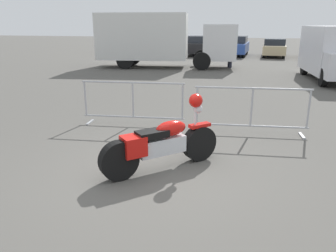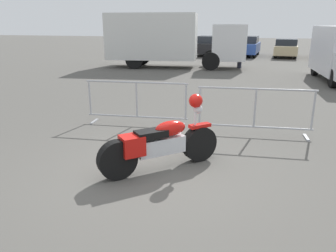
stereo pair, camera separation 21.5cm
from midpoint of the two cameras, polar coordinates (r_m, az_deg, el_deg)
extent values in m
plane|color=#54514C|center=(5.54, -0.68, -8.11)|extent=(120.00, 120.00, 0.00)
cylinder|color=black|center=(5.93, 6.51, -3.08)|extent=(0.58, 0.58, 0.64)
cylinder|color=black|center=(5.26, -7.65, -5.86)|extent=(0.58, 0.58, 0.64)
cube|color=silver|center=(5.52, -0.13, -3.46)|extent=(0.76, 0.77, 0.28)
ellipsoid|color=red|center=(5.51, 1.52, -0.41)|extent=(0.58, 0.58, 0.26)
cube|color=black|center=(5.36, -1.83, -1.37)|extent=(0.56, 0.57, 0.12)
cube|color=red|center=(5.27, -5.14, -3.37)|extent=(0.48, 0.48, 0.32)
cube|color=red|center=(5.83, 6.62, 0.06)|extent=(0.38, 0.38, 0.06)
cylinder|color=silver|center=(5.73, 5.84, 1.21)|extent=(0.06, 0.06, 0.45)
sphere|color=silver|center=(5.71, 6.32, 2.97)|extent=(0.16, 0.16, 0.16)
sphere|color=red|center=(5.65, 5.94, 4.39)|extent=(0.24, 0.24, 0.24)
cylinder|color=#9EA0A5|center=(7.91, -4.80, 7.58)|extent=(2.49, 0.35, 0.04)
cylinder|color=#9EA0A5|center=(8.10, -4.65, 1.64)|extent=(2.49, 0.35, 0.04)
cylinder|color=#9EA0A5|center=(8.38, -12.73, 4.80)|extent=(0.05, 0.05, 0.85)
cylinder|color=#9EA0A5|center=(8.00, -4.72, 4.58)|extent=(0.05, 0.05, 0.85)
cylinder|color=#9EA0A5|center=(7.78, 3.91, 4.23)|extent=(0.05, 0.05, 0.85)
cube|color=#9EA0A5|center=(8.51, -12.03, 0.78)|extent=(0.11, 0.44, 0.03)
cube|color=#9EA0A5|center=(7.95, 3.32, -0.03)|extent=(0.11, 0.44, 0.03)
cylinder|color=#9EA0A5|center=(7.34, 15.99, 6.22)|extent=(2.49, 0.35, 0.04)
cylinder|color=#9EA0A5|center=(7.54, 15.46, -0.12)|extent=(2.49, 0.35, 0.04)
cylinder|color=#9EA0A5|center=(7.41, 6.41, 3.51)|extent=(0.05, 0.05, 0.85)
cylinder|color=#9EA0A5|center=(7.43, 15.72, 3.00)|extent=(0.05, 0.05, 0.85)
cylinder|color=#9EA0A5|center=(7.65, 24.73, 2.44)|extent=(0.05, 0.05, 0.85)
cube|color=#9EA0A5|center=(7.57, 6.78, -1.01)|extent=(0.11, 0.44, 0.03)
cube|color=#9EA0A5|center=(7.79, 23.68, -1.86)|extent=(0.11, 0.44, 0.03)
cube|color=silver|center=(19.31, -2.42, 15.33)|extent=(5.30, 3.07, 2.50)
cube|color=silver|center=(19.01, 10.85, 14.12)|extent=(2.13, 2.44, 1.90)
cylinder|color=black|center=(20.03, 7.88, 11.68)|extent=(0.99, 0.43, 0.96)
cylinder|color=black|center=(18.11, 7.80, 11.10)|extent=(0.99, 0.43, 0.96)
cylinder|color=black|center=(20.51, -4.25, 11.91)|extent=(0.99, 0.43, 0.96)
cylinder|color=black|center=(18.63, -5.54, 11.35)|extent=(0.99, 0.43, 0.96)
cylinder|color=black|center=(14.46, 27.28, 7.36)|extent=(0.31, 0.74, 0.72)
cylinder|color=black|center=(17.63, 24.56, 9.17)|extent=(0.31, 0.74, 0.72)
cube|color=maroon|center=(29.09, -4.33, 13.79)|extent=(1.97, 4.55, 0.73)
cube|color=#1E232B|center=(28.91, -4.49, 15.01)|extent=(1.76, 2.35, 0.52)
cylinder|color=black|center=(30.73, -4.57, 13.40)|extent=(0.25, 0.68, 0.67)
cylinder|color=black|center=(30.14, -1.82, 13.37)|extent=(0.25, 0.68, 0.67)
cylinder|color=black|center=(28.13, -6.99, 12.98)|extent=(0.25, 0.68, 0.67)
cylinder|color=black|center=(27.49, -4.03, 12.96)|extent=(0.25, 0.68, 0.67)
cube|color=#B7BABF|center=(28.16, 1.40, 13.67)|extent=(1.89, 4.37, 0.70)
cube|color=#1E232B|center=(27.98, 1.31, 14.88)|extent=(1.69, 2.26, 0.50)
cylinder|color=black|center=(29.71, 0.85, 13.29)|extent=(0.24, 0.65, 0.64)
cylinder|color=black|center=(29.28, 3.66, 13.20)|extent=(0.24, 0.65, 0.64)
cylinder|color=black|center=(27.12, -1.05, 12.91)|extent=(0.24, 0.65, 0.64)
cylinder|color=black|center=(26.64, 2.00, 12.83)|extent=(0.24, 0.65, 0.64)
cube|color=black|center=(27.23, 7.34, 13.46)|extent=(1.96, 4.52, 0.73)
cube|color=#1E232B|center=(27.04, 7.32, 14.75)|extent=(1.74, 2.33, 0.52)
cylinder|color=black|center=(28.80, 6.42, 13.09)|extent=(0.25, 0.67, 0.66)
cylinder|color=black|center=(28.50, 9.48, 12.92)|extent=(0.25, 0.67, 0.66)
cylinder|color=black|center=(26.04, 4.95, 12.70)|extent=(0.25, 0.67, 0.66)
cylinder|color=black|center=(25.70, 8.32, 12.53)|extent=(0.25, 0.67, 0.66)
cube|color=#284799|center=(27.10, 13.70, 13.11)|extent=(1.97, 4.55, 0.73)
cube|color=#1E232B|center=(26.91, 13.76, 14.42)|extent=(1.76, 2.35, 0.52)
cylinder|color=black|center=(28.63, 12.42, 12.79)|extent=(0.25, 0.68, 0.67)
cylinder|color=black|center=(28.48, 15.55, 12.54)|extent=(0.25, 0.68, 0.67)
cylinder|color=black|center=(25.79, 11.57, 12.38)|extent=(0.25, 0.68, 0.67)
cylinder|color=black|center=(25.63, 15.04, 12.12)|extent=(0.25, 0.68, 0.67)
cube|color=tan|center=(26.94, 20.04, 12.40)|extent=(1.75, 4.03, 0.65)
cube|color=#1E232B|center=(26.77, 20.16, 13.56)|extent=(1.56, 2.08, 0.46)
cylinder|color=black|center=(28.23, 18.58, 12.17)|extent=(0.22, 0.60, 0.59)
cylinder|color=black|center=(28.24, 21.39, 11.89)|extent=(0.22, 0.60, 0.59)
cylinder|color=black|center=(25.69, 18.43, 11.76)|extent=(0.22, 0.60, 0.59)
cylinder|color=black|center=(25.70, 21.51, 11.46)|extent=(0.22, 0.60, 0.59)
cube|color=white|center=(27.15, 26.34, 11.75)|extent=(1.81, 4.17, 0.67)
cube|color=#1E232B|center=(26.98, 26.54, 12.93)|extent=(1.61, 2.15, 0.48)
cylinder|color=black|center=(28.41, 24.55, 11.57)|extent=(0.23, 0.62, 0.61)
cylinder|color=black|center=(28.56, 27.40, 11.23)|extent=(0.23, 0.62, 0.61)
cylinder|color=black|center=(25.79, 25.00, 11.09)|extent=(0.23, 0.62, 0.61)
cylinder|color=#262838|center=(19.40, 12.68, 11.09)|extent=(0.34, 0.34, 0.85)
cylinder|color=beige|center=(19.34, 12.82, 13.25)|extent=(0.48, 0.48, 0.62)
sphere|color=tan|center=(19.32, 12.91, 14.49)|extent=(0.22, 0.22, 0.22)
camera|label=1|loc=(0.11, -88.94, 0.33)|focal=35.00mm
camera|label=2|loc=(0.11, 91.06, -0.33)|focal=35.00mm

